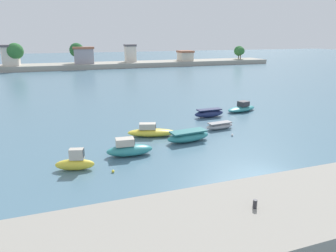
{
  "coord_description": "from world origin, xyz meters",
  "views": [
    {
      "loc": [
        -15.29,
        -18.47,
        11.06
      ],
      "look_at": [
        -4.35,
        13.05,
        1.03
      ],
      "focal_mm": 32.23,
      "sensor_mm": 36.0,
      "label": 1
    }
  ],
  "objects_px": {
    "moored_boat_4": "(220,126)",
    "mooring_buoy_2": "(113,171)",
    "mooring_bollard": "(255,204)",
    "mooring_buoy_1": "(189,131)",
    "moored_boat_5": "(209,113)",
    "moored_boat_1": "(129,149)",
    "moored_boat_0": "(75,163)",
    "moored_boat_2": "(151,132)",
    "mooring_buoy_0": "(232,135)",
    "moored_boat_6": "(242,108)",
    "moored_boat_3": "(188,136)"
  },
  "relations": [
    {
      "from": "moored_boat_1",
      "to": "mooring_bollard",
      "type": "bearing_deg",
      "value": -72.98
    },
    {
      "from": "moored_boat_6",
      "to": "mooring_buoy_0",
      "type": "distance_m",
      "value": 12.48
    },
    {
      "from": "moored_boat_0",
      "to": "mooring_buoy_0",
      "type": "relative_size",
      "value": 12.88
    },
    {
      "from": "moored_boat_4",
      "to": "mooring_bollard",
      "type": "bearing_deg",
      "value": -119.68
    },
    {
      "from": "moored_boat_0",
      "to": "moored_boat_6",
      "type": "relative_size",
      "value": 0.61
    },
    {
      "from": "moored_boat_4",
      "to": "mooring_buoy_2",
      "type": "distance_m",
      "value": 16.55
    },
    {
      "from": "mooring_buoy_1",
      "to": "moored_boat_1",
      "type": "bearing_deg",
      "value": -150.28
    },
    {
      "from": "moored_boat_5",
      "to": "mooring_buoy_2",
      "type": "relative_size",
      "value": 18.19
    },
    {
      "from": "moored_boat_1",
      "to": "moored_boat_4",
      "type": "relative_size",
      "value": 1.18
    },
    {
      "from": "mooring_bollard",
      "to": "mooring_buoy_1",
      "type": "distance_m",
      "value": 20.91
    },
    {
      "from": "moored_boat_4",
      "to": "moored_boat_5",
      "type": "relative_size",
      "value": 0.86
    },
    {
      "from": "moored_boat_6",
      "to": "moored_boat_5",
      "type": "bearing_deg",
      "value": 178.19
    },
    {
      "from": "moored_boat_1",
      "to": "mooring_buoy_1",
      "type": "height_order",
      "value": "moored_boat_1"
    },
    {
      "from": "moored_boat_4",
      "to": "moored_boat_5",
      "type": "height_order",
      "value": "moored_boat_5"
    },
    {
      "from": "mooring_buoy_1",
      "to": "moored_boat_2",
      "type": "bearing_deg",
      "value": 177.39
    },
    {
      "from": "moored_boat_2",
      "to": "moored_boat_0",
      "type": "bearing_deg",
      "value": -126.08
    },
    {
      "from": "mooring_buoy_2",
      "to": "moored_boat_0",
      "type": "bearing_deg",
      "value": 151.3
    },
    {
      "from": "moored_boat_0",
      "to": "moored_boat_4",
      "type": "height_order",
      "value": "moored_boat_0"
    },
    {
      "from": "moored_boat_3",
      "to": "mooring_buoy_1",
      "type": "distance_m",
      "value": 3.16
    },
    {
      "from": "moored_boat_4",
      "to": "moored_boat_3",
      "type": "bearing_deg",
      "value": -157.11
    },
    {
      "from": "mooring_buoy_2",
      "to": "moored_boat_4",
      "type": "bearing_deg",
      "value": 29.21
    },
    {
      "from": "mooring_bollard",
      "to": "mooring_buoy_1",
      "type": "bearing_deg",
      "value": 76.1
    },
    {
      "from": "moored_boat_1",
      "to": "moored_boat_2",
      "type": "height_order",
      "value": "moored_boat_1"
    },
    {
      "from": "moored_boat_5",
      "to": "moored_boat_6",
      "type": "xyz_separation_m",
      "value": [
        6.25,
        1.48,
        -0.06
      ]
    },
    {
      "from": "moored_boat_2",
      "to": "mooring_buoy_0",
      "type": "distance_m",
      "value": 9.3
    },
    {
      "from": "moored_boat_2",
      "to": "mooring_buoy_0",
      "type": "xyz_separation_m",
      "value": [
        8.78,
        -3.05,
        -0.4
      ]
    },
    {
      "from": "moored_boat_6",
      "to": "mooring_buoy_1",
      "type": "relative_size",
      "value": 13.28
    },
    {
      "from": "mooring_buoy_1",
      "to": "moored_boat_3",
      "type": "bearing_deg",
      "value": -114.8
    },
    {
      "from": "mooring_bollard",
      "to": "moored_boat_6",
      "type": "xyz_separation_m",
      "value": [
        16.68,
        27.24,
        -2.4
      ]
    },
    {
      "from": "moored_boat_2",
      "to": "moored_boat_5",
      "type": "relative_size",
      "value": 1.29
    },
    {
      "from": "moored_boat_1",
      "to": "moored_boat_4",
      "type": "distance_m",
      "value": 13.25
    },
    {
      "from": "moored_boat_5",
      "to": "moored_boat_6",
      "type": "distance_m",
      "value": 6.42
    },
    {
      "from": "moored_boat_1",
      "to": "moored_boat_6",
      "type": "distance_m",
      "value": 23.16
    },
    {
      "from": "moored_boat_4",
      "to": "moored_boat_1",
      "type": "bearing_deg",
      "value": -164.27
    },
    {
      "from": "mooring_buoy_1",
      "to": "mooring_buoy_2",
      "type": "xyz_separation_m",
      "value": [
        -10.32,
        -7.99,
        -0.09
      ]
    },
    {
      "from": "moored_boat_0",
      "to": "moored_boat_2",
      "type": "height_order",
      "value": "moored_boat_0"
    },
    {
      "from": "moored_boat_0",
      "to": "mooring_buoy_2",
      "type": "relative_size",
      "value": 14.12
    },
    {
      "from": "moored_boat_1",
      "to": "moored_boat_5",
      "type": "bearing_deg",
      "value": 42.19
    },
    {
      "from": "moored_boat_5",
      "to": "mooring_buoy_0",
      "type": "relative_size",
      "value": 16.6
    },
    {
      "from": "moored_boat_1",
      "to": "mooring_buoy_2",
      "type": "distance_m",
      "value": 3.94
    },
    {
      "from": "moored_boat_0",
      "to": "mooring_buoy_1",
      "type": "bearing_deg",
      "value": 40.57
    },
    {
      "from": "moored_boat_4",
      "to": "moored_boat_6",
      "type": "xyz_separation_m",
      "value": [
        7.57,
        7.03,
        0.09
      ]
    },
    {
      "from": "moored_boat_5",
      "to": "moored_boat_6",
      "type": "bearing_deg",
      "value": 12.13
    },
    {
      "from": "mooring_buoy_0",
      "to": "mooring_buoy_1",
      "type": "distance_m",
      "value": 5.05
    },
    {
      "from": "moored_boat_0",
      "to": "mooring_buoy_2",
      "type": "height_order",
      "value": "moored_boat_0"
    },
    {
      "from": "moored_boat_0",
      "to": "moored_boat_3",
      "type": "relative_size",
      "value": 0.68
    },
    {
      "from": "moored_boat_3",
      "to": "moored_boat_6",
      "type": "bearing_deg",
      "value": 31.56
    },
    {
      "from": "moored_boat_2",
      "to": "mooring_buoy_1",
      "type": "bearing_deg",
      "value": 13.97
    },
    {
      "from": "moored_boat_5",
      "to": "moored_boat_1",
      "type": "bearing_deg",
      "value": -144.13
    },
    {
      "from": "mooring_buoy_0",
      "to": "moored_boat_0",
      "type": "bearing_deg",
      "value": -168.5
    }
  ]
}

